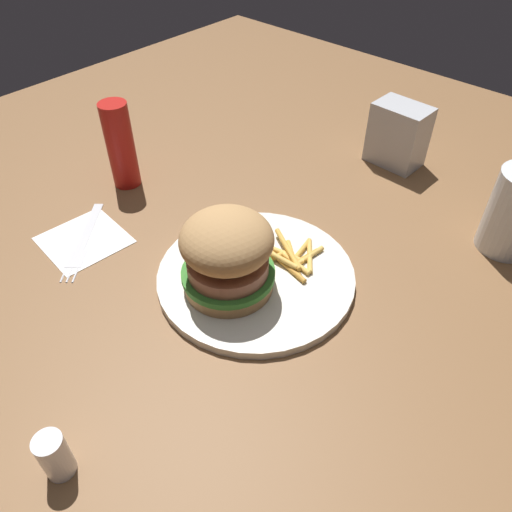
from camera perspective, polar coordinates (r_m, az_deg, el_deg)
The scene contains 9 objects.
ground_plane at distance 0.65m, azimuth 0.18°, elevation -4.48°, with size 1.60×1.60×0.00m, color brown.
plate at distance 0.66m, azimuth 0.00°, elevation -2.29°, with size 0.26×0.26×0.01m, color silver.
sandwich at distance 0.61m, azimuth -3.31°, elevation 0.26°, with size 0.12×0.12×0.11m.
fries_pile at distance 0.68m, azimuth 4.09°, elevation -0.08°, with size 0.09×0.09×0.01m.
napkin at distance 0.77m, azimuth -19.06°, elevation 1.77°, with size 0.11×0.11×0.00m, color white.
fork at distance 0.76m, azimuth -19.13°, elevation 1.83°, with size 0.14×0.13×0.00m.
napkin_dispenser at distance 0.90m, azimuth 15.93°, elevation 13.15°, with size 0.09×0.06×0.11m, color #B7BABF.
ketchup_bottle at distance 0.83m, azimuth -15.23°, elevation 12.10°, with size 0.04×0.04×0.14m, color #B21914.
salt_shaker at distance 0.53m, azimuth -22.01°, elevation -20.40°, with size 0.03×0.03×0.06m, color white.
Camera 1 is at (-0.33, -0.29, 0.47)m, focal length 35.01 mm.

